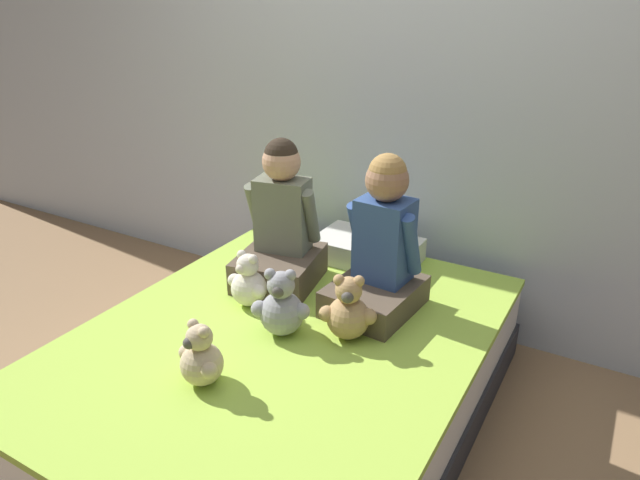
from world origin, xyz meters
The scene contains 10 objects.
ground_plane centered at (0.00, 0.00, 0.00)m, with size 14.00×14.00×0.00m, color #93704C.
wall_behind_bed centered at (0.00, 1.05, 1.25)m, with size 8.00×0.06×2.50m.
bed centered at (0.00, 0.00, 0.20)m, with size 1.45×1.87×0.40m.
child_on_left centered at (-0.25, 0.37, 0.65)m, with size 0.40×0.43×0.65m.
child_on_right centered at (0.23, 0.38, 0.66)m, with size 0.35×0.42×0.65m.
teddy_bear_held_by_left_child centered at (-0.24, 0.11, 0.50)m, with size 0.20×0.15×0.24m.
teddy_bear_held_by_right_child centered at (0.23, 0.10, 0.51)m, with size 0.21×0.16×0.26m.
teddy_bear_between_children centered at (0.00, 0.00, 0.52)m, with size 0.21×0.17×0.27m.
teddy_bear_at_foot_of_bed centered at (-0.06, -0.39, 0.50)m, with size 0.19×0.15×0.23m.
pillow_at_headboard centered at (0.00, 0.75, 0.46)m, with size 0.49×0.31×0.11m.
Camera 1 is at (1.07, -1.55, 1.62)m, focal length 32.00 mm.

